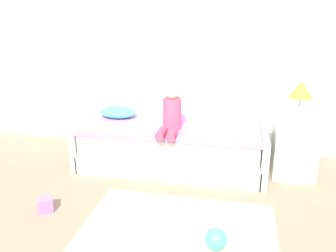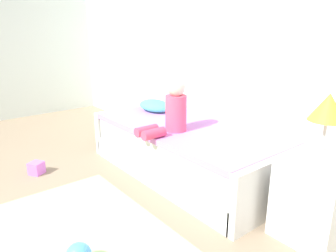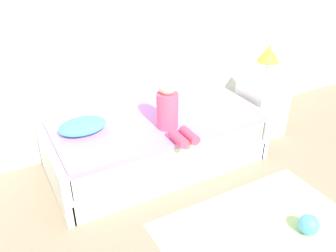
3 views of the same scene
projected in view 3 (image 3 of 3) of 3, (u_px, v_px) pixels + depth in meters
wall_rear at (151, 5)px, 3.55m from camera, size 7.20×0.10×2.90m
bed at (156, 142)px, 3.57m from camera, size 2.11×1.00×0.50m
nightstand at (261, 109)px, 4.10m from camera, size 0.44×0.44×0.60m
table_lamp at (268, 56)px, 3.78m from camera, size 0.24×0.24×0.45m
child_figure at (170, 109)px, 3.19m from camera, size 0.20×0.51×0.50m
pillow at (83, 126)px, 3.20m from camera, size 0.44×0.30×0.13m
toy_ball at (309, 225)px, 2.80m from camera, size 0.17×0.17×0.17m
area_rug at (264, 234)px, 2.82m from camera, size 1.60×1.10×0.01m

